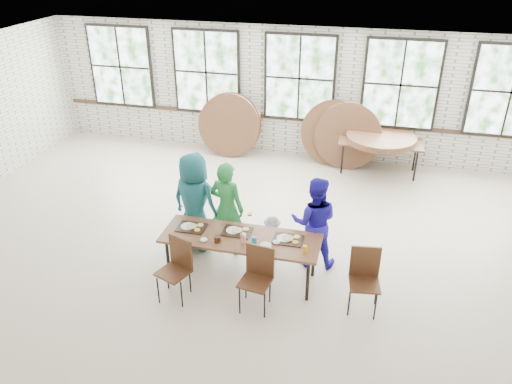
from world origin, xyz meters
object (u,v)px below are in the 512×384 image
dining_table (241,240)px  storage_table (380,143)px  chair_near_left (177,263)px  chair_near_right (258,272)px

dining_table → storage_table: same height
dining_table → chair_near_left: size_ratio=2.53×
dining_table → storage_table: bearing=66.2°
storage_table → chair_near_left: bearing=-119.6°
dining_table → chair_near_right: chair_near_right is taller
dining_table → storage_table: size_ratio=1.32×
chair_near_right → storage_table: 5.21m
chair_near_left → chair_near_right: same height
dining_table → chair_near_left: 1.01m
chair_near_right → storage_table: (1.54, 4.98, 0.13)m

